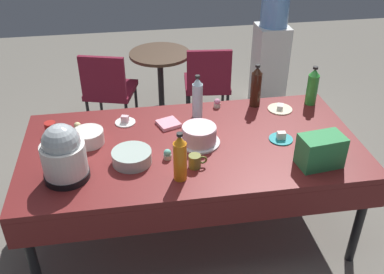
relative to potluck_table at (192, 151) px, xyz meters
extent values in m
plane|color=slate|center=(0.00, 0.00, -0.69)|extent=(9.00, 9.00, 0.00)
cube|color=maroon|center=(0.00, 0.00, 0.04)|extent=(2.20, 1.10, 0.04)
cylinder|color=black|center=(-1.02, -0.47, -0.33)|extent=(0.06, 0.06, 0.71)
cylinder|color=black|center=(1.02, -0.47, -0.33)|extent=(0.06, 0.06, 0.71)
cylinder|color=black|center=(-1.02, 0.47, -0.33)|extent=(0.06, 0.06, 0.71)
cylinder|color=black|center=(1.02, 0.47, -0.33)|extent=(0.06, 0.06, 0.71)
cube|color=maroon|center=(0.00, -0.55, -0.07)|extent=(2.20, 0.01, 0.18)
cube|color=maroon|center=(0.00, 0.55, -0.07)|extent=(2.20, 0.01, 0.18)
cylinder|color=silver|center=(0.05, 0.00, 0.07)|extent=(0.28, 0.28, 0.01)
cylinder|color=beige|center=(0.05, 0.00, 0.13)|extent=(0.23, 0.23, 0.10)
cylinder|color=silver|center=(0.05, 0.00, 0.18)|extent=(0.22, 0.22, 0.01)
cylinder|color=black|center=(-0.78, -0.24, 0.08)|extent=(0.26, 0.26, 0.04)
cylinder|color=white|center=(-0.78, -0.24, 0.19)|extent=(0.25, 0.25, 0.19)
sphere|color=#B2BCC1|center=(-0.78, -0.24, 0.31)|extent=(0.22, 0.22, 0.22)
cylinder|color=#B2C6BC|center=(-0.40, -0.15, 0.10)|extent=(0.24, 0.24, 0.08)
cylinder|color=silver|center=(-0.67, 0.11, 0.11)|extent=(0.20, 0.20, 0.09)
cylinder|color=white|center=(-0.42, 0.34, 0.07)|extent=(0.14, 0.14, 0.01)
cube|color=beige|center=(-0.42, 0.34, 0.09)|extent=(0.06, 0.05, 0.05)
cylinder|color=beige|center=(0.72, 0.35, 0.07)|extent=(0.18, 0.18, 0.01)
cube|color=white|center=(0.72, 0.35, 0.09)|extent=(0.07, 0.08, 0.03)
cylinder|color=teal|center=(0.59, -0.05, 0.07)|extent=(0.16, 0.16, 0.01)
cube|color=white|center=(0.59, -0.05, 0.09)|extent=(0.06, 0.04, 0.05)
cylinder|color=beige|center=(0.27, 0.46, 0.08)|extent=(0.05, 0.05, 0.03)
sphere|color=pink|center=(0.27, 0.46, 0.11)|extent=(0.05, 0.05, 0.05)
cylinder|color=beige|center=(-0.18, -0.15, 0.08)|extent=(0.05, 0.05, 0.03)
sphere|color=#6BC6B2|center=(-0.18, -0.15, 0.11)|extent=(0.05, 0.05, 0.05)
cylinder|color=beige|center=(-0.75, 0.28, 0.08)|extent=(0.05, 0.05, 0.03)
sphere|color=beige|center=(-0.75, 0.28, 0.11)|extent=(0.05, 0.05, 0.05)
cylinder|color=orange|center=(-0.13, -0.35, 0.18)|extent=(0.08, 0.08, 0.24)
cone|color=orange|center=(-0.13, -0.35, 0.33)|extent=(0.07, 0.07, 0.05)
cylinder|color=black|center=(-0.13, -0.35, 0.36)|extent=(0.04, 0.04, 0.02)
cylinder|color=green|center=(0.98, 0.41, 0.18)|extent=(0.08, 0.08, 0.23)
cone|color=green|center=(0.98, 0.41, 0.32)|extent=(0.07, 0.07, 0.05)
cylinder|color=black|center=(0.98, 0.41, 0.36)|extent=(0.04, 0.04, 0.02)
cylinder|color=#33190F|center=(0.55, 0.45, 0.19)|extent=(0.08, 0.08, 0.26)
cone|color=#33190F|center=(0.55, 0.45, 0.35)|extent=(0.07, 0.07, 0.05)
cylinder|color=black|center=(0.55, 0.45, 0.38)|extent=(0.04, 0.04, 0.02)
cylinder|color=silver|center=(0.09, 0.34, 0.19)|extent=(0.07, 0.07, 0.26)
cone|color=silver|center=(0.09, 0.34, 0.34)|extent=(0.07, 0.07, 0.05)
cylinder|color=black|center=(0.09, 0.34, 0.38)|extent=(0.03, 0.03, 0.02)
cylinder|color=#B2231E|center=(-0.92, 0.27, 0.11)|extent=(0.08, 0.08, 0.09)
torus|color=#B2231E|center=(-0.87, 0.27, 0.11)|extent=(0.06, 0.01, 0.06)
cylinder|color=olive|center=(-0.03, -0.26, 0.10)|extent=(0.08, 0.08, 0.08)
torus|color=olive|center=(0.02, -0.26, 0.11)|extent=(0.05, 0.01, 0.05)
cube|color=#338C4C|center=(0.72, -0.35, 0.16)|extent=(0.28, 0.19, 0.20)
cube|color=pink|center=(-0.13, 0.26, 0.07)|extent=(0.18, 0.18, 0.02)
cube|color=maroon|center=(-0.55, 1.55, -0.26)|extent=(0.54, 0.54, 0.05)
cube|color=maroon|center=(-0.60, 1.35, -0.04)|extent=(0.41, 0.15, 0.40)
cylinder|color=black|center=(-0.32, 1.68, -0.49)|extent=(0.04, 0.04, 0.40)
cylinder|color=black|center=(-0.68, 1.78, -0.49)|extent=(0.04, 0.04, 0.40)
cylinder|color=black|center=(-0.42, 1.31, -0.49)|extent=(0.04, 0.04, 0.40)
cylinder|color=black|center=(-0.78, 1.42, -0.49)|extent=(0.04, 0.04, 0.40)
cube|color=maroon|center=(0.40, 1.55, -0.26)|extent=(0.48, 0.48, 0.05)
cube|color=maroon|center=(0.38, 1.35, -0.04)|extent=(0.42, 0.08, 0.40)
cylinder|color=black|center=(0.61, 1.71, -0.49)|extent=(0.03, 0.03, 0.40)
cylinder|color=black|center=(0.23, 1.75, -0.49)|extent=(0.03, 0.03, 0.40)
cylinder|color=black|center=(0.57, 1.34, -0.49)|extent=(0.03, 0.03, 0.40)
cylinder|color=black|center=(0.19, 1.38, -0.49)|extent=(0.03, 0.03, 0.40)
cylinder|color=#473323|center=(-0.05, 1.70, 0.02)|extent=(0.60, 0.60, 0.03)
cylinder|color=black|center=(-0.05, 1.70, -0.33)|extent=(0.06, 0.06, 0.67)
cylinder|color=black|center=(-0.05, 1.70, -0.68)|extent=(0.44, 0.44, 0.02)
cube|color=silver|center=(1.12, 1.78, -0.24)|extent=(0.32, 0.32, 0.90)
cylinder|color=#6699D8|center=(1.12, 1.78, 0.38)|extent=(0.28, 0.28, 0.34)
camera|label=1|loc=(-0.38, -2.36, 1.64)|focal=40.88mm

